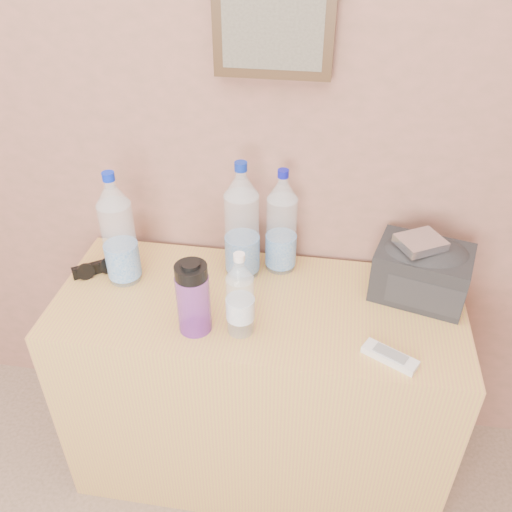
{
  "coord_description": "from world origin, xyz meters",
  "views": [
    {
      "loc": [
        0.43,
        0.59,
        1.71
      ],
      "look_at": [
        0.25,
        1.71,
        0.9
      ],
      "focal_mm": 38.0,
      "sensor_mm": 36.0,
      "label": 1
    }
  ],
  "objects_px": {
    "pet_small": "(240,298)",
    "ac_remote": "(390,357)",
    "foil_packet": "(421,242)",
    "pet_large_c": "(282,227)",
    "pet_large_a": "(119,235)",
    "toiletry_bag": "(422,270)",
    "dresser": "(257,388)",
    "pet_large_b": "(242,227)",
    "sunglasses": "(96,268)",
    "nalgene_bottle": "(193,297)"
  },
  "relations": [
    {
      "from": "sunglasses",
      "to": "toiletry_bag",
      "type": "bearing_deg",
      "value": -32.66
    },
    {
      "from": "foil_packet",
      "to": "pet_large_c",
      "type": "bearing_deg",
      "value": 168.19
    },
    {
      "from": "nalgene_bottle",
      "to": "ac_remote",
      "type": "relative_size",
      "value": 1.53
    },
    {
      "from": "pet_large_a",
      "to": "foil_packet",
      "type": "relative_size",
      "value": 3.02
    },
    {
      "from": "pet_large_a",
      "to": "toiletry_bag",
      "type": "height_order",
      "value": "pet_large_a"
    },
    {
      "from": "ac_remote",
      "to": "toiletry_bag",
      "type": "distance_m",
      "value": 0.3
    },
    {
      "from": "pet_large_c",
      "to": "pet_large_b",
      "type": "bearing_deg",
      "value": -158.05
    },
    {
      "from": "nalgene_bottle",
      "to": "foil_packet",
      "type": "height_order",
      "value": "nalgene_bottle"
    },
    {
      "from": "pet_large_c",
      "to": "sunglasses",
      "type": "relative_size",
      "value": 2.31
    },
    {
      "from": "pet_large_a",
      "to": "pet_small",
      "type": "height_order",
      "value": "pet_large_a"
    },
    {
      "from": "dresser",
      "to": "toiletry_bag",
      "type": "bearing_deg",
      "value": 13.8
    },
    {
      "from": "pet_large_a",
      "to": "ac_remote",
      "type": "bearing_deg",
      "value": -15.6
    },
    {
      "from": "pet_large_b",
      "to": "toiletry_bag",
      "type": "distance_m",
      "value": 0.52
    },
    {
      "from": "pet_large_b",
      "to": "nalgene_bottle",
      "type": "height_order",
      "value": "pet_large_b"
    },
    {
      "from": "sunglasses",
      "to": "ac_remote",
      "type": "relative_size",
      "value": 1.02
    },
    {
      "from": "pet_small",
      "to": "pet_large_c",
      "type": "bearing_deg",
      "value": 76.95
    },
    {
      "from": "nalgene_bottle",
      "to": "dresser",
      "type": "bearing_deg",
      "value": 41.59
    },
    {
      "from": "pet_small",
      "to": "foil_packet",
      "type": "distance_m",
      "value": 0.5
    },
    {
      "from": "pet_large_a",
      "to": "nalgene_bottle",
      "type": "xyz_separation_m",
      "value": [
        0.26,
        -0.18,
        -0.05
      ]
    },
    {
      "from": "pet_small",
      "to": "ac_remote",
      "type": "height_order",
      "value": "pet_small"
    },
    {
      "from": "pet_large_a",
      "to": "ac_remote",
      "type": "distance_m",
      "value": 0.8
    },
    {
      "from": "foil_packet",
      "to": "ac_remote",
      "type": "bearing_deg",
      "value": -104.12
    },
    {
      "from": "pet_large_a",
      "to": "dresser",
      "type": "bearing_deg",
      "value": -6.68
    },
    {
      "from": "ac_remote",
      "to": "pet_small",
      "type": "bearing_deg",
      "value": -158.53
    },
    {
      "from": "sunglasses",
      "to": "foil_packet",
      "type": "xyz_separation_m",
      "value": [
        0.92,
        0.04,
        0.16
      ]
    },
    {
      "from": "nalgene_bottle",
      "to": "ac_remote",
      "type": "bearing_deg",
      "value": -4.06
    },
    {
      "from": "pet_large_a",
      "to": "pet_large_b",
      "type": "height_order",
      "value": "pet_large_b"
    },
    {
      "from": "pet_small",
      "to": "toiletry_bag",
      "type": "distance_m",
      "value": 0.52
    },
    {
      "from": "pet_small",
      "to": "toiletry_bag",
      "type": "xyz_separation_m",
      "value": [
        0.47,
        0.23,
        -0.02
      ]
    },
    {
      "from": "dresser",
      "to": "pet_large_b",
      "type": "xyz_separation_m",
      "value": [
        -0.07,
        0.13,
        0.52
      ]
    },
    {
      "from": "ac_remote",
      "to": "toiletry_bag",
      "type": "bearing_deg",
      "value": 100.67
    },
    {
      "from": "pet_large_a",
      "to": "foil_packet",
      "type": "height_order",
      "value": "pet_large_a"
    },
    {
      "from": "toiletry_bag",
      "to": "pet_large_b",
      "type": "bearing_deg",
      "value": -168.06
    },
    {
      "from": "dresser",
      "to": "pet_large_a",
      "type": "height_order",
      "value": "pet_large_a"
    },
    {
      "from": "foil_packet",
      "to": "pet_large_b",
      "type": "bearing_deg",
      "value": 175.83
    },
    {
      "from": "pet_large_b",
      "to": "pet_large_c",
      "type": "height_order",
      "value": "pet_large_b"
    },
    {
      "from": "nalgene_bottle",
      "to": "foil_packet",
      "type": "relative_size",
      "value": 1.84
    },
    {
      "from": "pet_large_a",
      "to": "pet_large_c",
      "type": "height_order",
      "value": "pet_large_a"
    },
    {
      "from": "pet_small",
      "to": "nalgene_bottle",
      "type": "height_order",
      "value": "pet_small"
    },
    {
      "from": "pet_small",
      "to": "pet_large_b",
      "type": "bearing_deg",
      "value": 99.14
    },
    {
      "from": "ac_remote",
      "to": "sunglasses",
      "type": "bearing_deg",
      "value": -166.22
    },
    {
      "from": "pet_large_b",
      "to": "ac_remote",
      "type": "relative_size",
      "value": 2.61
    },
    {
      "from": "pet_large_a",
      "to": "nalgene_bottle",
      "type": "relative_size",
      "value": 1.63
    },
    {
      "from": "pet_large_b",
      "to": "dresser",
      "type": "bearing_deg",
      "value": -63.24
    },
    {
      "from": "pet_large_a",
      "to": "pet_large_b",
      "type": "xyz_separation_m",
      "value": [
        0.34,
        0.09,
        0.01
      ]
    },
    {
      "from": "dresser",
      "to": "nalgene_bottle",
      "type": "distance_m",
      "value": 0.5
    },
    {
      "from": "pet_small",
      "to": "foil_packet",
      "type": "bearing_deg",
      "value": 25.66
    },
    {
      "from": "pet_large_a",
      "to": "pet_large_c",
      "type": "distance_m",
      "value": 0.47
    },
    {
      "from": "pet_small",
      "to": "ac_remote",
      "type": "distance_m",
      "value": 0.4
    },
    {
      "from": "pet_large_c",
      "to": "sunglasses",
      "type": "bearing_deg",
      "value": -167.59
    }
  ]
}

